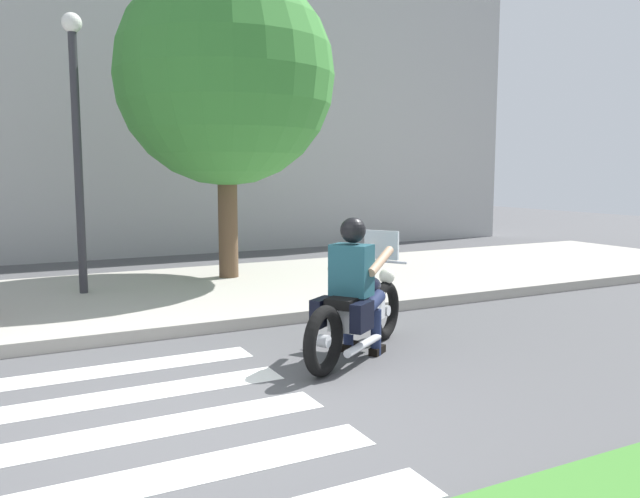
% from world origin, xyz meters
% --- Properties ---
extents(ground_plane, '(48.00, 48.00, 0.00)m').
position_xyz_m(ground_plane, '(0.00, 0.00, 0.00)').
color(ground_plane, '#4C4C4F').
extents(sidewalk, '(24.00, 4.40, 0.15)m').
position_xyz_m(sidewalk, '(0.00, 4.68, 0.07)').
color(sidewalk, '#A8A399').
rests_on(sidewalk, ground).
extents(crosswalk_stripe_1, '(2.80, 0.40, 0.01)m').
position_xyz_m(crosswalk_stripe_1, '(-0.28, -0.80, 0.00)').
color(crosswalk_stripe_1, white).
rests_on(crosswalk_stripe_1, ground).
extents(crosswalk_stripe_2, '(2.80, 0.40, 0.01)m').
position_xyz_m(crosswalk_stripe_2, '(-0.28, 0.00, 0.00)').
color(crosswalk_stripe_2, white).
rests_on(crosswalk_stripe_2, ground).
extents(crosswalk_stripe_3, '(2.80, 0.40, 0.01)m').
position_xyz_m(crosswalk_stripe_3, '(-0.28, 0.80, 0.00)').
color(crosswalk_stripe_3, white).
rests_on(crosswalk_stripe_3, ground).
extents(crosswalk_stripe_4, '(2.80, 0.40, 0.01)m').
position_xyz_m(crosswalk_stripe_4, '(-0.28, 1.60, 0.00)').
color(crosswalk_stripe_4, white).
rests_on(crosswalk_stripe_4, ground).
extents(motorcycle, '(1.85, 1.33, 1.27)m').
position_xyz_m(motorcycle, '(2.11, 0.94, 0.47)').
color(motorcycle, black).
rests_on(motorcycle, ground).
extents(rider, '(0.77, 0.74, 1.46)m').
position_xyz_m(rider, '(2.04, 0.90, 0.84)').
color(rider, '#1E4C59').
rests_on(rider, ground).
extents(street_lamp, '(0.28, 0.28, 4.12)m').
position_xyz_m(street_lamp, '(-0.11, 5.08, 2.51)').
color(street_lamp, '#2D2D33').
rests_on(street_lamp, ground).
extents(tree_near_rack, '(3.57, 3.57, 5.25)m').
position_xyz_m(tree_near_rack, '(2.26, 5.48, 3.45)').
color(tree_near_rack, brown).
rests_on(tree_near_rack, ground).
extents(building_backdrop, '(24.00, 1.20, 9.28)m').
position_xyz_m(building_backdrop, '(0.00, 10.38, 4.64)').
color(building_backdrop, '#A4A4A4').
rests_on(building_backdrop, ground).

